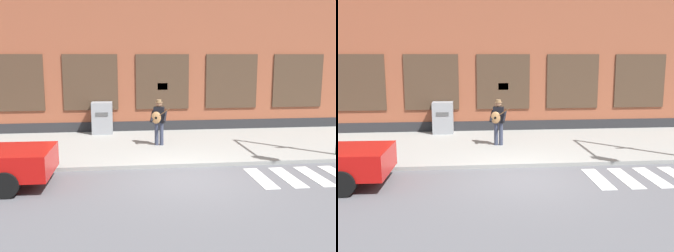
{
  "view_description": "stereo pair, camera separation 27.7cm",
  "coord_description": "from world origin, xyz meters",
  "views": [
    {
      "loc": [
        -1.8,
        -10.45,
        3.42
      ],
      "look_at": [
        -0.39,
        1.43,
        1.27
      ],
      "focal_mm": 42.0,
      "sensor_mm": 36.0,
      "label": 1
    },
    {
      "loc": [
        -1.52,
        -10.48,
        3.42
      ],
      "look_at": [
        -0.39,
        1.43,
        1.27
      ],
      "focal_mm": 42.0,
      "sensor_mm": 36.0,
      "label": 2
    }
  ],
  "objects": [
    {
      "name": "ground_plane",
      "position": [
        0.0,
        0.0,
        0.0
      ],
      "size": [
        160.0,
        160.0,
        0.0
      ],
      "primitive_type": "plane",
      "color": "#56565B"
    },
    {
      "name": "sidewalk",
      "position": [
        0.0,
        3.95,
        0.06
      ],
      "size": [
        28.0,
        5.64,
        0.13
      ],
      "color": "gray",
      "rests_on": "ground"
    },
    {
      "name": "building_backdrop",
      "position": [
        -0.0,
        8.76,
        4.53
      ],
      "size": [
        28.0,
        4.06,
        9.08
      ],
      "color": "brown",
      "rests_on": "ground"
    },
    {
      "name": "busker",
      "position": [
        -0.46,
        3.79,
        1.09
      ],
      "size": [
        0.72,
        0.63,
        1.7
      ],
      "color": "#33384C",
      "rests_on": "sidewalk"
    },
    {
      "name": "utility_box",
      "position": [
        -2.63,
        6.31,
        0.8
      ],
      "size": [
        0.87,
        0.7,
        1.35
      ],
      "color": "gray",
      "rests_on": "sidewalk"
    }
  ]
}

